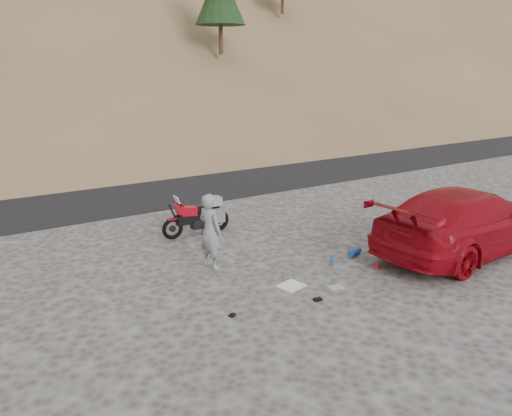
{
  "coord_description": "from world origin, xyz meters",
  "views": [
    {
      "loc": [
        -5.05,
        -9.06,
        4.49
      ],
      "look_at": [
        1.45,
        1.23,
        1.0
      ],
      "focal_mm": 35.0,
      "sensor_mm": 36.0,
      "label": 1
    }
  ],
  "objects": [
    {
      "name": "gear_glove_b",
      "position": [
        -0.96,
        -1.76,
        0.02
      ],
      "size": [
        0.14,
        0.13,
        0.04
      ],
      "primitive_type": "cube",
      "rotation": [
        0.0,
        0.0,
        0.39
      ],
      "color": "black",
      "rests_on": "ground"
    },
    {
      "name": "man",
      "position": [
        -0.21,
        0.54,
        0.0
      ],
      "size": [
        0.58,
        0.73,
        1.75
      ],
      "primitive_type": "imported",
      "rotation": [
        0.0,
        0.0,
        1.85
      ],
      "color": "gray",
      "rests_on": "ground"
    },
    {
      "name": "red_car",
      "position": [
        5.62,
        -1.93,
        0.0
      ],
      "size": [
        5.66,
        2.61,
        1.6
      ],
      "primitive_type": "imported",
      "rotation": [
        0.0,
        0.0,
        1.64
      ],
      "color": "#9B0813",
      "rests_on": "ground"
    },
    {
      "name": "gear_glove_a",
      "position": [
        0.79,
        -2.11,
        0.02
      ],
      "size": [
        0.16,
        0.12,
        0.05
      ],
      "primitive_type": "cube",
      "rotation": [
        0.0,
        0.0,
        -0.03
      ],
      "color": "black",
      "rests_on": "ground"
    },
    {
      "name": "gear_blue_mat",
      "position": [
        3.09,
        -0.69,
        0.09
      ],
      "size": [
        0.46,
        0.3,
        0.17
      ],
      "primitive_type": "cylinder",
      "rotation": [
        0.0,
        1.57,
        0.33
      ],
      "color": "#1B50A5",
      "rests_on": "ground"
    },
    {
      "name": "road",
      "position": [
        0.0,
        9.0,
        0.0
      ],
      "size": [
        120.0,
        7.0,
        0.05
      ],
      "primitive_type": "cube",
      "color": "black",
      "rests_on": "ground"
    },
    {
      "name": "gear_funnel",
      "position": [
        2.98,
        -1.57,
        0.09
      ],
      "size": [
        0.14,
        0.14,
        0.18
      ],
      "primitive_type": "cone",
      "rotation": [
        0.0,
        0.0,
        0.02
      ],
      "color": "red",
      "rests_on": "ground"
    },
    {
      "name": "gear_blue_cloth",
      "position": [
        1.49,
        -1.84,
        0.01
      ],
      "size": [
        0.35,
        0.29,
        0.01
      ],
      "primitive_type": "cube",
      "rotation": [
        0.0,
        0.0,
        -0.23
      ],
      "color": "#7EACC3",
      "rests_on": "ground"
    },
    {
      "name": "ground",
      "position": [
        0.0,
        0.0,
        0.0
      ],
      "size": [
        140.0,
        140.0,
        0.0
      ],
      "primitive_type": "plane",
      "color": "#423F3D",
      "rests_on": "ground"
    },
    {
      "name": "gear_white_cloth",
      "position": [
        0.74,
        -1.28,
        0.01
      ],
      "size": [
        0.6,
        0.56,
        0.02
      ],
      "primitive_type": "cube",
      "rotation": [
        0.0,
        0.0,
        0.24
      ],
      "color": "white",
      "rests_on": "ground"
    },
    {
      "name": "gear_bottle",
      "position": [
        2.25,
        -0.84,
        0.11
      ],
      "size": [
        0.1,
        0.1,
        0.22
      ],
      "primitive_type": "cylinder",
      "rotation": [
        0.0,
        0.0,
        -0.24
      ],
      "color": "#1B50A5",
      "rests_on": "ground"
    },
    {
      "name": "motorcycle",
      "position": [
        0.61,
        2.79,
        0.51
      ],
      "size": [
        2.0,
        0.57,
        1.19
      ],
      "rotation": [
        0.0,
        0.0,
        -0.0
      ],
      "color": "black",
      "rests_on": "ground"
    }
  ]
}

